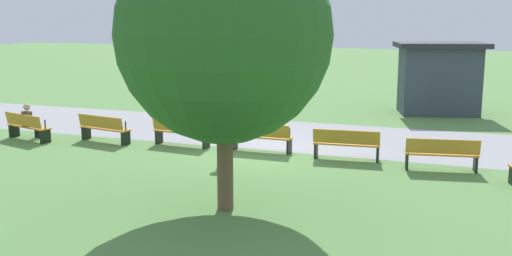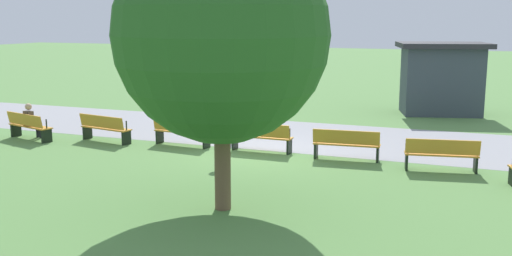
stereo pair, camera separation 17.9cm
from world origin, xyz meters
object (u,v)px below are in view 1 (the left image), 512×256
(bench_1, at_px, (104,128))
(person_seated, at_px, (30,120))
(bench_4, at_px, (346,143))
(bench_0, at_px, (27,126))
(bench_3, at_px, (261,136))
(kiosk, at_px, (439,77))
(bench_2, at_px, (181,131))
(bench_5, at_px, (442,153))
(lamp_post, at_px, (231,51))
(tree_1, at_px, (224,35))

(bench_1, height_order, person_seated, person_seated)
(bench_1, relative_size, bench_4, 1.01)
(bench_0, bearing_deg, bench_3, 23.45)
(bench_0, height_order, bench_1, same)
(bench_4, bearing_deg, kiosk, 73.79)
(bench_0, bearing_deg, bench_2, 26.05)
(person_seated, xyz_separation_m, kiosk, (12.23, 10.26, 0.88))
(bench_2, height_order, bench_3, same)
(bench_0, bearing_deg, bench_5, 18.25)
(bench_0, relative_size, kiosk, 0.47)
(bench_5, bearing_deg, bench_1, 169.56)
(bench_0, height_order, bench_2, same)
(lamp_post, bearing_deg, tree_1, -68.39)
(bench_0, height_order, bench_5, same)
(bench_5, height_order, person_seated, person_seated)
(bench_0, relative_size, bench_4, 1.01)
(lamp_post, bearing_deg, bench_5, -11.63)
(bench_0, bearing_deg, tree_1, -9.90)
(bench_0, relative_size, lamp_post, 0.45)
(bench_3, distance_m, person_seated, 7.83)
(bench_1, bearing_deg, bench_2, 18.23)
(bench_0, xyz_separation_m, kiosk, (12.22, 10.41, 1.04))
(bench_2, distance_m, lamp_post, 2.96)
(bench_4, relative_size, person_seated, 1.59)
(bench_1, distance_m, tree_1, 8.60)
(person_seated, relative_size, kiosk, 0.29)
(lamp_post, distance_m, kiosk, 10.35)
(bench_0, bearing_deg, kiosk, 56.08)
(bench_3, height_order, tree_1, tree_1)
(bench_5, relative_size, kiosk, 0.47)
(tree_1, relative_size, kiosk, 1.42)
(kiosk, bearing_deg, bench_1, -149.81)
(bench_4, bearing_deg, bench_1, 177.38)
(bench_1, distance_m, bench_2, 2.62)
(bench_3, bearing_deg, bench_0, -172.21)
(bench_4, bearing_deg, person_seated, 179.15)
(bench_5, bearing_deg, person_seated, 171.50)
(bench_4, height_order, person_seated, person_seated)
(bench_4, distance_m, tree_1, 6.26)
(bench_1, height_order, kiosk, kiosk)
(bench_4, bearing_deg, bench_0, 179.97)
(bench_4, distance_m, bench_5, 2.62)
(tree_1, distance_m, lamp_post, 6.70)
(bench_1, bearing_deg, bench_5, 10.44)
(bench_4, relative_size, kiosk, 0.46)
(bench_5, xyz_separation_m, person_seated, (-12.98, -0.44, 0.16))
(bench_0, height_order, kiosk, kiosk)
(bench_4, relative_size, tree_1, 0.33)
(bench_2, bearing_deg, tree_1, -48.91)
(bench_1, bearing_deg, bench_4, 13.04)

